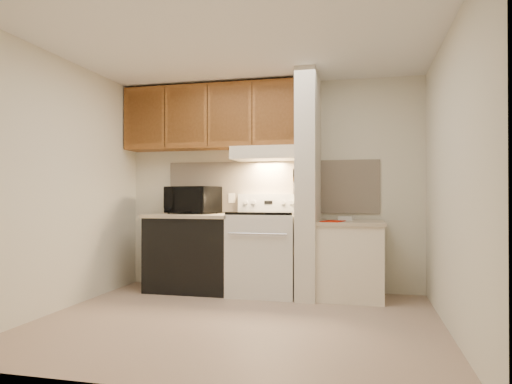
% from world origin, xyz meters
% --- Properties ---
extents(floor, '(3.60, 3.60, 0.00)m').
position_xyz_m(floor, '(0.00, 0.00, 0.00)').
color(floor, tan).
rests_on(floor, ground).
extents(ceiling, '(3.60, 3.60, 0.00)m').
position_xyz_m(ceiling, '(0.00, 0.00, 2.50)').
color(ceiling, white).
rests_on(ceiling, wall_back).
extents(wall_back, '(3.60, 2.50, 0.02)m').
position_xyz_m(wall_back, '(0.00, 1.50, 1.25)').
color(wall_back, beige).
rests_on(wall_back, floor).
extents(wall_left, '(0.02, 3.00, 2.50)m').
position_xyz_m(wall_left, '(-1.80, 0.00, 1.25)').
color(wall_left, beige).
rests_on(wall_left, floor).
extents(wall_right, '(0.02, 3.00, 2.50)m').
position_xyz_m(wall_right, '(1.80, 0.00, 1.25)').
color(wall_right, beige).
rests_on(wall_right, floor).
extents(backsplash, '(2.60, 0.02, 0.63)m').
position_xyz_m(backsplash, '(0.00, 1.49, 1.24)').
color(backsplash, beige).
rests_on(backsplash, wall_back).
extents(range_body, '(0.76, 0.65, 0.92)m').
position_xyz_m(range_body, '(0.00, 1.16, 0.46)').
color(range_body, silver).
rests_on(range_body, floor).
extents(oven_window, '(0.50, 0.01, 0.30)m').
position_xyz_m(oven_window, '(0.00, 0.84, 0.50)').
color(oven_window, black).
rests_on(oven_window, range_body).
extents(oven_handle, '(0.65, 0.02, 0.02)m').
position_xyz_m(oven_handle, '(0.00, 0.80, 0.72)').
color(oven_handle, silver).
rests_on(oven_handle, range_body).
extents(cooktop, '(0.74, 0.64, 0.03)m').
position_xyz_m(cooktop, '(0.00, 1.16, 0.94)').
color(cooktop, black).
rests_on(cooktop, range_body).
extents(range_backguard, '(0.76, 0.08, 0.20)m').
position_xyz_m(range_backguard, '(0.00, 1.44, 1.05)').
color(range_backguard, silver).
rests_on(range_backguard, range_body).
extents(range_display, '(0.10, 0.01, 0.04)m').
position_xyz_m(range_display, '(0.00, 1.40, 1.05)').
color(range_display, black).
rests_on(range_display, range_backguard).
extents(range_knob_left_outer, '(0.05, 0.02, 0.05)m').
position_xyz_m(range_knob_left_outer, '(-0.28, 1.40, 1.05)').
color(range_knob_left_outer, silver).
rests_on(range_knob_left_outer, range_backguard).
extents(range_knob_left_inner, '(0.05, 0.02, 0.05)m').
position_xyz_m(range_knob_left_inner, '(-0.18, 1.40, 1.05)').
color(range_knob_left_inner, silver).
rests_on(range_knob_left_inner, range_backguard).
extents(range_knob_right_inner, '(0.05, 0.02, 0.05)m').
position_xyz_m(range_knob_right_inner, '(0.18, 1.40, 1.05)').
color(range_knob_right_inner, silver).
rests_on(range_knob_right_inner, range_backguard).
extents(range_knob_right_outer, '(0.05, 0.02, 0.05)m').
position_xyz_m(range_knob_right_outer, '(0.28, 1.40, 1.05)').
color(range_knob_right_outer, silver).
rests_on(range_knob_right_outer, range_backguard).
extents(dishwasher_front, '(1.00, 0.63, 0.87)m').
position_xyz_m(dishwasher_front, '(-0.88, 1.17, 0.43)').
color(dishwasher_front, black).
rests_on(dishwasher_front, floor).
extents(left_countertop, '(1.04, 0.67, 0.04)m').
position_xyz_m(left_countertop, '(-0.88, 1.17, 0.89)').
color(left_countertop, '#B8A78C').
rests_on(left_countertop, dishwasher_front).
extents(spoon_rest, '(0.24, 0.08, 0.02)m').
position_xyz_m(spoon_rest, '(-0.94, 1.36, 0.92)').
color(spoon_rest, black).
rests_on(spoon_rest, left_countertop).
extents(teal_jar, '(0.11, 0.11, 0.10)m').
position_xyz_m(teal_jar, '(-0.83, 1.39, 0.96)').
color(teal_jar, '#2A635D').
rests_on(teal_jar, left_countertop).
extents(outlet, '(0.08, 0.01, 0.12)m').
position_xyz_m(outlet, '(-0.48, 1.48, 1.10)').
color(outlet, '#EFE2C8').
rests_on(outlet, backsplash).
extents(microwave, '(0.68, 0.55, 0.33)m').
position_xyz_m(microwave, '(-0.93, 1.31, 1.08)').
color(microwave, black).
rests_on(microwave, left_countertop).
extents(partition_pillar, '(0.22, 0.70, 2.50)m').
position_xyz_m(partition_pillar, '(0.51, 1.15, 1.25)').
color(partition_pillar, silver).
rests_on(partition_pillar, floor).
extents(pillar_trim, '(0.01, 0.70, 0.04)m').
position_xyz_m(pillar_trim, '(0.39, 1.15, 1.30)').
color(pillar_trim, brown).
rests_on(pillar_trim, partition_pillar).
extents(knife_strip, '(0.02, 0.42, 0.04)m').
position_xyz_m(knife_strip, '(0.39, 1.10, 1.32)').
color(knife_strip, black).
rests_on(knife_strip, partition_pillar).
extents(knife_blade_a, '(0.01, 0.03, 0.16)m').
position_xyz_m(knife_blade_a, '(0.38, 0.93, 1.22)').
color(knife_blade_a, silver).
rests_on(knife_blade_a, knife_strip).
extents(knife_handle_a, '(0.02, 0.02, 0.10)m').
position_xyz_m(knife_handle_a, '(0.38, 0.94, 1.37)').
color(knife_handle_a, black).
rests_on(knife_handle_a, knife_strip).
extents(knife_blade_b, '(0.01, 0.04, 0.18)m').
position_xyz_m(knife_blade_b, '(0.38, 1.01, 1.21)').
color(knife_blade_b, silver).
rests_on(knife_blade_b, knife_strip).
extents(knife_handle_b, '(0.02, 0.02, 0.10)m').
position_xyz_m(knife_handle_b, '(0.38, 1.01, 1.37)').
color(knife_handle_b, black).
rests_on(knife_handle_b, knife_strip).
extents(knife_blade_c, '(0.01, 0.04, 0.20)m').
position_xyz_m(knife_blade_c, '(0.38, 1.09, 1.20)').
color(knife_blade_c, silver).
rests_on(knife_blade_c, knife_strip).
extents(knife_handle_c, '(0.02, 0.02, 0.10)m').
position_xyz_m(knife_handle_c, '(0.38, 1.09, 1.37)').
color(knife_handle_c, black).
rests_on(knife_handle_c, knife_strip).
extents(knife_blade_d, '(0.01, 0.04, 0.16)m').
position_xyz_m(knife_blade_d, '(0.38, 1.17, 1.22)').
color(knife_blade_d, silver).
rests_on(knife_blade_d, knife_strip).
extents(knife_handle_d, '(0.02, 0.02, 0.10)m').
position_xyz_m(knife_handle_d, '(0.38, 1.17, 1.37)').
color(knife_handle_d, black).
rests_on(knife_handle_d, knife_strip).
extents(knife_blade_e, '(0.01, 0.04, 0.18)m').
position_xyz_m(knife_blade_e, '(0.38, 1.26, 1.21)').
color(knife_blade_e, silver).
rests_on(knife_blade_e, knife_strip).
extents(knife_handle_e, '(0.02, 0.02, 0.10)m').
position_xyz_m(knife_handle_e, '(0.38, 1.25, 1.37)').
color(knife_handle_e, black).
rests_on(knife_handle_e, knife_strip).
extents(oven_mitt, '(0.03, 0.10, 0.24)m').
position_xyz_m(oven_mitt, '(0.38, 1.32, 1.19)').
color(oven_mitt, slate).
rests_on(oven_mitt, partition_pillar).
extents(right_cab_base, '(0.70, 0.60, 0.81)m').
position_xyz_m(right_cab_base, '(0.97, 1.15, 0.40)').
color(right_cab_base, '#EFE2C8').
rests_on(right_cab_base, floor).
extents(right_countertop, '(0.74, 0.64, 0.04)m').
position_xyz_m(right_countertop, '(0.97, 1.15, 0.83)').
color(right_countertop, '#B8A78C').
rests_on(right_countertop, right_cab_base).
extents(red_folder, '(0.27, 0.32, 0.01)m').
position_xyz_m(red_folder, '(0.79, 1.00, 0.85)').
color(red_folder, '#A81502').
rests_on(red_folder, right_countertop).
extents(white_box, '(0.18, 0.14, 0.04)m').
position_xyz_m(white_box, '(0.92, 1.33, 0.87)').
color(white_box, white).
rests_on(white_box, right_countertop).
extents(range_hood, '(0.78, 0.44, 0.15)m').
position_xyz_m(range_hood, '(0.00, 1.28, 1.62)').
color(range_hood, '#EFE2C8').
rests_on(range_hood, upper_cabinets).
extents(hood_lip, '(0.78, 0.04, 0.06)m').
position_xyz_m(hood_lip, '(0.00, 1.07, 1.58)').
color(hood_lip, '#EFE2C8').
rests_on(hood_lip, range_hood).
extents(upper_cabinets, '(2.18, 0.33, 0.77)m').
position_xyz_m(upper_cabinets, '(-0.69, 1.32, 2.08)').
color(upper_cabinets, brown).
rests_on(upper_cabinets, wall_back).
extents(cab_door_a, '(0.46, 0.01, 0.63)m').
position_xyz_m(cab_door_a, '(-1.51, 1.17, 2.08)').
color(cab_door_a, brown).
rests_on(cab_door_a, upper_cabinets).
extents(cab_gap_a, '(0.01, 0.01, 0.73)m').
position_xyz_m(cab_gap_a, '(-1.23, 1.16, 2.08)').
color(cab_gap_a, black).
rests_on(cab_gap_a, upper_cabinets).
extents(cab_door_b, '(0.46, 0.01, 0.63)m').
position_xyz_m(cab_door_b, '(-0.96, 1.17, 2.08)').
color(cab_door_b, brown).
rests_on(cab_door_b, upper_cabinets).
extents(cab_gap_b, '(0.01, 0.01, 0.73)m').
position_xyz_m(cab_gap_b, '(-0.69, 1.16, 2.08)').
color(cab_gap_b, black).
rests_on(cab_gap_b, upper_cabinets).
extents(cab_door_c, '(0.46, 0.01, 0.63)m').
position_xyz_m(cab_door_c, '(-0.42, 1.17, 2.08)').
color(cab_door_c, brown).
rests_on(cab_door_c, upper_cabinets).
extents(cab_gap_c, '(0.01, 0.01, 0.73)m').
position_xyz_m(cab_gap_c, '(-0.14, 1.16, 2.08)').
color(cab_gap_c, black).
rests_on(cab_gap_c, upper_cabinets).
extents(cab_door_d, '(0.46, 0.01, 0.63)m').
position_xyz_m(cab_door_d, '(0.13, 1.17, 2.08)').
color(cab_door_d, brown).
rests_on(cab_door_d, upper_cabinets).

